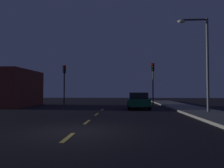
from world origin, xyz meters
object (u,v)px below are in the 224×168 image
object	(u,v)px
traffic_signal_right	(153,76)
street_lamp_right	(202,55)
car_stopped_ahead	(138,100)
traffic_signal_left	(64,77)

from	to	relation	value
traffic_signal_right	street_lamp_right	xyz separation A→B (m)	(2.34, -8.96, 0.81)
car_stopped_ahead	street_lamp_right	distance (m)	6.89
traffic_signal_left	traffic_signal_right	xyz separation A→B (m)	(10.11, 0.00, 0.11)
traffic_signal_right	car_stopped_ahead	bearing A→B (deg)	-112.23
car_stopped_ahead	street_lamp_right	xyz separation A→B (m)	(4.29, -4.19, 3.40)
traffic_signal_right	car_stopped_ahead	xyz separation A→B (m)	(-1.95, -4.78, -2.59)
traffic_signal_right	street_lamp_right	world-z (taller)	street_lamp_right
traffic_signal_left	traffic_signal_right	distance (m)	10.11
traffic_signal_left	car_stopped_ahead	bearing A→B (deg)	-30.37
traffic_signal_right	street_lamp_right	size ratio (longest dim) A/B	0.70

